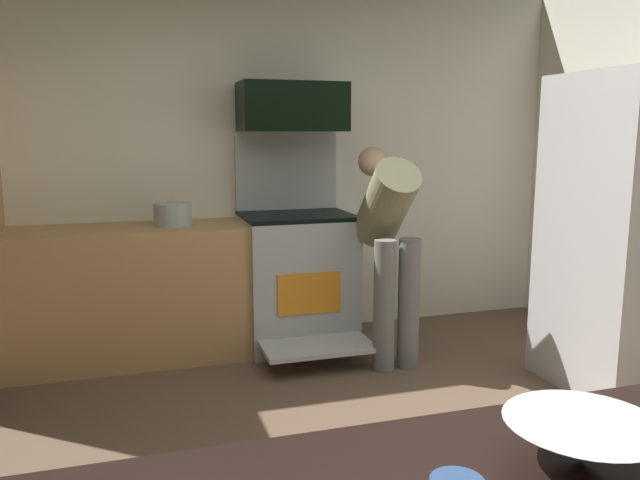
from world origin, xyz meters
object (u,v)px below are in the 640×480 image
person_cook (389,236)px  stock_pot (173,214)px  refrigerator (636,234)px  mixing_bowl_large (583,442)px  oven_range (297,274)px  microwave (292,107)px

person_cook → stock_pot: 1.44m
refrigerator → person_cook: refrigerator is taller
refrigerator → mixing_bowl_large: refrigerator is taller
oven_range → person_cook: oven_range is taller
oven_range → mixing_bowl_large: bearing=-95.8°
oven_range → mixing_bowl_large: size_ratio=5.15×
microwave → person_cook: microwave is taller
oven_range → microwave: size_ratio=2.06×
person_cook → mixing_bowl_large: size_ratio=4.80×
person_cook → oven_range: bearing=132.3°
microwave → stock_pot: size_ratio=2.96×
person_cook → stock_pot: size_ratio=5.68×
oven_range → person_cook: size_ratio=1.07×
refrigerator → stock_pot: refrigerator is taller
oven_range → refrigerator: (1.71, -1.32, 0.41)m
microwave → person_cook: size_ratio=0.52×
microwave → stock_pot: microwave is taller
microwave → person_cook: (0.48, -0.62, -0.84)m
microwave → mixing_bowl_large: (-0.34, -3.42, -0.75)m
oven_range → refrigerator: refrigerator is taller
oven_range → microwave: 1.19m
oven_range → microwave: microwave is taller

